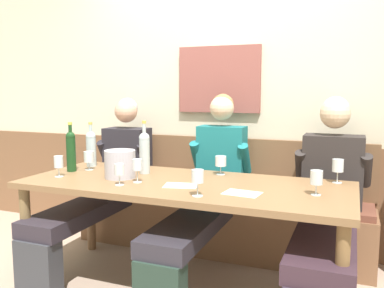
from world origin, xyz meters
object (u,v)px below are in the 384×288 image
(dining_table, at_px, (184,194))
(wine_glass_mid_left, at_px, (119,171))
(wine_glass_by_bottle, at_px, (89,158))
(wine_glass_near_bucket, at_px, (338,167))
(wine_glass_right_end, at_px, (316,178))
(wine_bottle_clear_water, at_px, (91,147))
(wine_glass_mid_right, at_px, (59,163))
(ice_bucket, at_px, (120,164))
(person_left_seat, at_px, (329,198))
(wine_glass_center_front, at_px, (221,162))
(person_center_right_seat, at_px, (206,189))
(wine_bottle_amber_mid, at_px, (71,150))
(person_center_left_seat, at_px, (105,179))
(wine_bottle_green_tall, at_px, (144,151))
(wine_glass_left_end, at_px, (198,178))
(wine_glass_center_rear, at_px, (137,166))
(wall_bench, at_px, (218,218))

(dining_table, xyz_separation_m, wine_glass_mid_left, (-0.34, -0.24, 0.17))
(wine_glass_by_bottle, bearing_deg, wine_glass_near_bucket, 7.36)
(wine_glass_right_end, bearing_deg, wine_bottle_clear_water, 170.72)
(wine_glass_mid_right, bearing_deg, ice_bucket, 17.72)
(person_left_seat, height_order, ice_bucket, person_left_seat)
(wine_glass_by_bottle, bearing_deg, wine_glass_center_front, 11.71)
(dining_table, xyz_separation_m, wine_glass_by_bottle, (-0.83, 0.12, 0.17))
(person_center_right_seat, distance_m, wine_bottle_amber_mid, 1.04)
(person_center_right_seat, xyz_separation_m, wine_glass_by_bottle, (-0.86, -0.22, 0.21))
(person_center_right_seat, bearing_deg, wine_glass_by_bottle, -165.72)
(dining_table, height_order, person_center_left_seat, person_center_left_seat)
(person_left_seat, relative_size, ice_bucket, 6.32)
(wine_bottle_amber_mid, bearing_deg, ice_bucket, -7.89)
(wine_bottle_green_tall, xyz_separation_m, wine_glass_left_end, (0.59, -0.46, -0.05))
(wine_glass_mid_left, bearing_deg, wine_glass_center_front, 48.21)
(wine_glass_mid_left, xyz_separation_m, wine_glass_center_front, (0.50, 0.56, -0.00))
(person_center_left_seat, xyz_separation_m, person_center_right_seat, (0.88, -0.02, 0.00))
(wine_glass_left_end, bearing_deg, wine_glass_right_end, 23.77)
(dining_table, distance_m, person_left_seat, 0.97)
(ice_bucket, bearing_deg, wine_glass_right_end, 0.26)
(person_center_right_seat, xyz_separation_m, ice_bucket, (-0.49, -0.37, 0.22))
(person_left_seat, xyz_separation_m, wine_glass_by_bottle, (-1.72, -0.25, 0.20))
(wine_glass_mid_left, relative_size, wine_glass_center_rear, 0.89)
(wine_bottle_clear_water, xyz_separation_m, wine_glass_near_bucket, (1.84, 0.09, -0.04))
(dining_table, xyz_separation_m, person_center_right_seat, (0.03, 0.34, -0.04))
(wine_glass_near_bucket, bearing_deg, person_center_right_seat, -179.43)
(wine_glass_left_end, distance_m, wine_glass_right_end, 0.68)
(wine_glass_by_bottle, relative_size, wine_glass_near_bucket, 0.90)
(person_center_left_seat, xyz_separation_m, ice_bucket, (0.39, -0.39, 0.22))
(person_center_left_seat, bearing_deg, ice_bucket, -45.35)
(person_left_seat, bearing_deg, wine_glass_mid_left, -154.23)
(person_left_seat, distance_m, wine_glass_center_front, 0.77)
(wine_glass_left_end, bearing_deg, dining_table, 125.07)
(person_center_right_seat, xyz_separation_m, wine_glass_center_rear, (-0.31, -0.46, 0.23))
(wine_bottle_amber_mid, bearing_deg, wine_glass_mid_right, -76.92)
(wall_bench, height_order, wine_bottle_clear_water, wine_bottle_clear_water)
(person_center_left_seat, bearing_deg, wine_bottle_green_tall, -22.72)
(wine_bottle_amber_mid, height_order, wine_glass_mid_right, wine_bottle_amber_mid)
(wine_glass_mid_left, xyz_separation_m, wine_glass_center_rear, (0.07, 0.11, 0.01))
(wine_glass_by_bottle, bearing_deg, wine_bottle_amber_mid, -134.79)
(ice_bucket, bearing_deg, person_center_right_seat, 37.15)
(person_center_left_seat, xyz_separation_m, wine_bottle_green_tall, (0.48, -0.20, 0.28))
(person_left_seat, height_order, wine_glass_center_front, person_left_seat)
(person_center_left_seat, xyz_separation_m, wine_glass_mid_right, (-0.02, -0.53, 0.22))
(person_center_left_seat, distance_m, wine_bottle_amber_mid, 0.44)
(wine_bottle_clear_water, bearing_deg, wine_glass_right_end, -9.28)
(dining_table, xyz_separation_m, wine_bottle_clear_water, (-0.90, 0.25, 0.23))
(wine_glass_right_end, bearing_deg, person_center_right_seat, 155.43)
(wine_glass_center_rear, bearing_deg, wine_glass_near_bucket, 21.08)
(person_left_seat, xyz_separation_m, wine_bottle_amber_mid, (-1.81, -0.34, 0.27))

